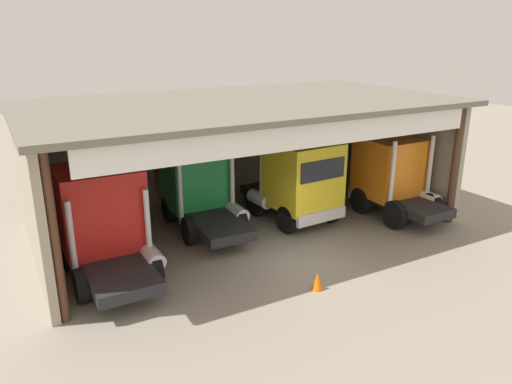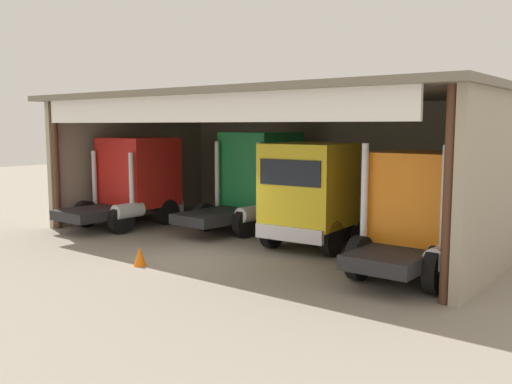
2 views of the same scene
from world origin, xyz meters
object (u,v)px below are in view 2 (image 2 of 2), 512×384
at_px(truck_green_center_bay, 256,178).
at_px(tool_cart, 420,221).
at_px(traffic_cone, 140,256).
at_px(truck_red_center_right_bay, 134,179).
at_px(truck_orange_left_bay, 419,211).
at_px(oil_drum, 418,223).
at_px(truck_yellow_yard_outside, 312,193).

height_order(truck_green_center_bay, tool_cart, truck_green_center_bay).
relative_size(truck_green_center_bay, traffic_cone, 9.68).
height_order(truck_red_center_right_bay, tool_cart, truck_red_center_right_bay).
bearing_deg(truck_red_center_right_bay, traffic_cone, -38.91).
relative_size(truck_orange_left_bay, traffic_cone, 7.51).
bearing_deg(tool_cart, oil_drum, -131.45).
xyz_separation_m(truck_red_center_right_bay, tool_cart, (9.84, 5.05, -1.33)).
height_order(truck_red_center_right_bay, truck_green_center_bay, truck_green_center_bay).
distance_m(oil_drum, tool_cart, 0.11).
bearing_deg(truck_green_center_bay, oil_drum, 27.34).
relative_size(oil_drum, tool_cart, 0.86).
xyz_separation_m(truck_green_center_bay, oil_drum, (5.54, 2.53, -1.49)).
distance_m(truck_yellow_yard_outside, tool_cart, 4.94).
height_order(truck_yellow_yard_outside, oil_drum, truck_yellow_yard_outside).
xyz_separation_m(truck_orange_left_bay, tool_cart, (-2.05, 5.52, -1.24)).
bearing_deg(traffic_cone, truck_orange_left_bay, 30.14).
xyz_separation_m(truck_orange_left_bay, traffic_cone, (-6.60, -3.83, -1.46)).
xyz_separation_m(truck_red_center_right_bay, truck_yellow_yard_outside, (7.88, 0.70, -0.03)).
height_order(truck_orange_left_bay, tool_cart, truck_orange_left_bay).
distance_m(truck_red_center_right_bay, truck_yellow_yard_outside, 7.91).
xyz_separation_m(truck_red_center_right_bay, truck_green_center_bay, (4.24, 2.46, 0.10)).
bearing_deg(tool_cart, truck_yellow_yard_outside, -114.20).
bearing_deg(truck_red_center_right_bay, oil_drum, 27.21).
xyz_separation_m(oil_drum, tool_cart, (0.06, 0.06, 0.07)).
bearing_deg(truck_orange_left_bay, truck_green_center_bay, 159.03).
xyz_separation_m(truck_red_center_right_bay, oil_drum, (9.78, 4.99, -1.39)).
distance_m(truck_yellow_yard_outside, oil_drum, 4.89).
xyz_separation_m(truck_green_center_bay, tool_cart, (5.60, 2.59, -1.42)).
bearing_deg(truck_green_center_bay, truck_red_center_right_bay, -147.11).
height_order(truck_orange_left_bay, traffic_cone, truck_orange_left_bay).
bearing_deg(truck_yellow_yard_outside, oil_drum, -117.41).
distance_m(truck_orange_left_bay, tool_cart, 6.02).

